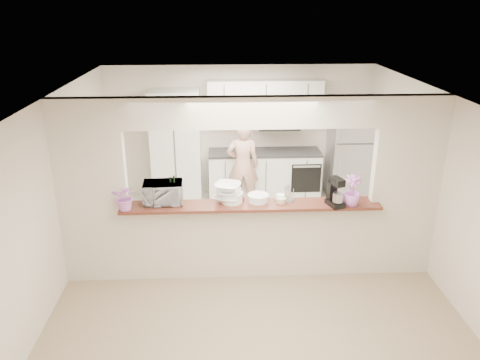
{
  "coord_description": "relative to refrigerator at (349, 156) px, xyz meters",
  "views": [
    {
      "loc": [
        -0.41,
        -5.65,
        3.58
      ],
      "look_at": [
        -0.13,
        0.3,
        1.3
      ],
      "focal_mm": 35.0,
      "sensor_mm": 36.0,
      "label": 1
    }
  ],
  "objects": [
    {
      "name": "partition",
      "position": [
        -2.05,
        -2.65,
        0.63
      ],
      "size": [
        5.0,
        0.15,
        2.5
      ],
      "color": "beige",
      "rests_on": "floor"
    },
    {
      "name": "plate_stack_b",
      "position": [
        -1.95,
        -2.62,
        0.29
      ],
      "size": [
        0.28,
        0.28,
        0.1
      ],
      "color": "white",
      "rests_on": "bar_counter"
    },
    {
      "name": "serving_bowls",
      "position": [
        -2.35,
        -2.6,
        0.36
      ],
      "size": [
        0.43,
        0.43,
        0.25
      ],
      "primitive_type": "imported",
      "rotation": [
        0.0,
        0.0,
        -0.33
      ],
      "color": "white",
      "rests_on": "bar_counter"
    },
    {
      "name": "refrigerator",
      "position": [
        0.0,
        0.0,
        0.0
      ],
      "size": [
        0.75,
        0.7,
        1.7
      ],
      "primitive_type": "cube",
      "color": "#B7B7BC",
      "rests_on": "floor"
    },
    {
      "name": "wine_bottle_b",
      "position": [
        -3.05,
        -2.6,
        0.39
      ],
      "size": [
        0.07,
        0.07,
        0.37
      ],
      "color": "black",
      "rests_on": "bar_counter"
    },
    {
      "name": "stand_mixer",
      "position": [
        -0.97,
        -2.79,
        0.41
      ],
      "size": [
        0.24,
        0.3,
        0.39
      ],
      "color": "black",
      "rests_on": "bar_counter"
    },
    {
      "name": "kitchen_cabinets",
      "position": [
        -2.24,
        0.07,
        0.12
      ],
      "size": [
        3.15,
        0.62,
        2.25
      ],
      "color": "silver",
      "rests_on": "floor"
    },
    {
      "name": "bar_counter",
      "position": [
        -2.05,
        -2.65,
        -0.27
      ],
      "size": [
        3.4,
        0.38,
        1.09
      ],
      "color": "beige",
      "rests_on": "floor"
    },
    {
      "name": "red_bowl",
      "position": [
        -2.2,
        -2.57,
        0.27
      ],
      "size": [
        0.14,
        0.14,
        0.06
      ],
      "primitive_type": "cylinder",
      "color": "maroon",
      "rests_on": "bar_counter"
    },
    {
      "name": "plate_stack_a",
      "position": [
        -2.3,
        -2.62,
        0.31
      ],
      "size": [
        0.3,
        0.3,
        0.14
      ],
      "color": "white",
      "rests_on": "bar_counter"
    },
    {
      "name": "person",
      "position": [
        -2.03,
        -0.35,
        -0.05
      ],
      "size": [
        0.59,
        0.39,
        1.6
      ],
      "primitive_type": "imported",
      "rotation": [
        0.0,
        0.0,
        3.13
      ],
      "color": "#D39C89",
      "rests_on": "floor"
    },
    {
      "name": "flower_right",
      "position": [
        -0.75,
        -2.8,
        0.45
      ],
      "size": [
        0.24,
        0.24,
        0.41
      ],
      "primitive_type": "imported",
      "rotation": [
        0.0,
        0.0,
        -0.04
      ],
      "color": "#C96CC8",
      "rests_on": "bar_counter"
    },
    {
      "name": "tile_overlay",
      "position": [
        -2.05,
        -1.1,
        -0.84
      ],
      "size": [
        5.0,
        2.9,
        0.01
      ],
      "primitive_type": "cube",
      "color": "beige",
      "rests_on": "floor"
    },
    {
      "name": "tan_bowl",
      "position": [
        -1.65,
        -2.67,
        0.27
      ],
      "size": [
        0.14,
        0.14,
        0.06
      ],
      "primitive_type": "cylinder",
      "color": "#BFB187",
      "rests_on": "bar_counter"
    },
    {
      "name": "floor",
      "position": [
        -2.05,
        -2.65,
        -0.85
      ],
      "size": [
        6.0,
        6.0,
        0.0
      ],
      "primitive_type": "plane",
      "color": "gray",
      "rests_on": "ground"
    },
    {
      "name": "utensil_caddy",
      "position": [
        -1.6,
        -2.6,
        0.34
      ],
      "size": [
        0.28,
        0.21,
        0.23
      ],
      "color": "silver",
      "rests_on": "bar_counter"
    },
    {
      "name": "wine_bottle_a",
      "position": [
        -3.1,
        -2.58,
        0.38
      ],
      "size": [
        0.07,
        0.07,
        0.35
      ],
      "color": "black",
      "rests_on": "bar_counter"
    },
    {
      "name": "toaster_oven",
      "position": [
        -3.2,
        -2.6,
        0.38
      ],
      "size": [
        0.53,
        0.37,
        0.28
      ],
      "primitive_type": "imported",
      "rotation": [
        0.0,
        0.0,
        0.05
      ],
      "color": "#B2B2B7",
      "rests_on": "bar_counter"
    },
    {
      "name": "flower_left",
      "position": [
        -3.65,
        -2.8,
        0.41
      ],
      "size": [
        0.35,
        0.32,
        0.35
      ],
      "primitive_type": "imported",
      "rotation": [
        0.0,
        0.0,
        -0.16
      ],
      "color": "#CD6CB0",
      "rests_on": "bar_counter"
    }
  ]
}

